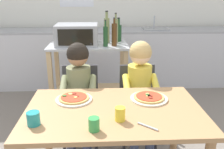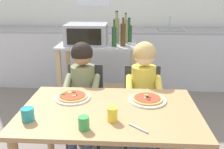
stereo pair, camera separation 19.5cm
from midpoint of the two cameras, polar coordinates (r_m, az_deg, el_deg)
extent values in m
plane|color=slate|center=(3.06, -2.61, -10.86)|extent=(11.19, 11.19, 0.00)
cube|color=white|center=(4.40, -3.00, 16.61)|extent=(5.11, 0.12, 2.70)
cube|color=silver|center=(4.13, -2.79, 3.73)|extent=(4.60, 0.60, 0.89)
cube|color=#9E9EA3|center=(4.04, -2.90, 10.02)|extent=(4.60, 0.60, 0.03)
cube|color=gray|center=(4.11, 8.57, 10.19)|extent=(0.40, 0.33, 0.02)
cylinder|color=#B7BABF|center=(4.22, 8.33, 11.80)|extent=(0.02, 0.02, 0.20)
cube|color=#B7BABF|center=(2.95, -7.36, 6.66)|extent=(0.92, 0.54, 0.02)
cube|color=tan|center=(3.12, -6.92, -3.85)|extent=(0.84, 0.50, 0.02)
cube|color=tan|center=(2.92, -15.55, -3.35)|extent=(0.05, 0.05, 0.89)
cube|color=tan|center=(2.86, 1.10, -3.17)|extent=(0.05, 0.05, 0.89)
cube|color=tan|center=(3.34, -13.92, -0.42)|extent=(0.05, 0.05, 0.89)
cube|color=tan|center=(3.28, 0.57, -0.20)|extent=(0.05, 0.05, 0.89)
cube|color=#999BA0|center=(2.92, -9.95, 9.00)|extent=(0.47, 0.38, 0.23)
cube|color=black|center=(2.73, -10.42, 8.33)|extent=(0.38, 0.01, 0.18)
cylinder|color=black|center=(2.73, -6.88, 6.98)|extent=(0.02, 0.01, 0.02)
cylinder|color=#4C2D14|center=(2.80, -1.48, 9.05)|extent=(0.06, 0.06, 0.25)
cylinder|color=#4C2D14|center=(2.78, -1.51, 12.14)|extent=(0.02, 0.02, 0.05)
cylinder|color=black|center=(2.77, -1.52, 12.79)|extent=(0.02, 0.02, 0.01)
cylinder|color=#1E4723|center=(2.78, -3.52, 8.62)|extent=(0.05, 0.05, 0.22)
cylinder|color=#1E4723|center=(2.76, -3.58, 11.50)|extent=(0.02, 0.02, 0.06)
cylinder|color=black|center=(2.76, -3.59, 12.28)|extent=(0.02, 0.02, 0.01)
cylinder|color=#1E4723|center=(3.08, -0.33, 9.43)|extent=(0.07, 0.07, 0.20)
cylinder|color=#1E4723|center=(3.06, -0.33, 11.97)|extent=(0.03, 0.03, 0.08)
cylinder|color=black|center=(3.05, -0.33, 12.80)|extent=(0.03, 0.03, 0.01)
cylinder|color=olive|center=(2.98, -3.10, 10.00)|extent=(0.06, 0.06, 0.29)
cylinder|color=olive|center=(2.96, -3.16, 13.45)|extent=(0.03, 0.03, 0.07)
cylinder|color=black|center=(2.96, -3.18, 14.26)|extent=(0.03, 0.03, 0.01)
cylinder|color=olive|center=(2.98, -1.04, 9.90)|extent=(0.06, 0.06, 0.28)
cylinder|color=olive|center=(2.96, -1.06, 13.12)|extent=(0.02, 0.02, 0.06)
cylinder|color=black|center=(2.96, -1.07, 13.83)|extent=(0.03, 0.03, 0.01)
cube|color=#AD7F51|center=(1.73, -2.76, -8.42)|extent=(1.22, 0.77, 0.03)
cylinder|color=#AD7F51|center=(2.27, -17.03, -12.86)|extent=(0.06, 0.06, 0.70)
cylinder|color=#AD7F51|center=(2.26, 11.76, -12.44)|extent=(0.06, 0.06, 0.70)
cube|color=#333338|center=(2.43, -9.61, -7.61)|extent=(0.36, 0.36, 0.04)
cube|color=#333338|center=(2.50, -9.44, -2.09)|extent=(0.34, 0.03, 0.38)
cylinder|color=#333338|center=(2.40, -6.06, -13.92)|extent=(0.03, 0.03, 0.42)
cylinder|color=#333338|center=(2.43, -13.34, -13.81)|extent=(0.03, 0.03, 0.42)
cylinder|color=#333338|center=(2.65, -5.72, -10.43)|extent=(0.03, 0.03, 0.42)
cylinder|color=#333338|center=(2.69, -12.23, -10.40)|extent=(0.03, 0.03, 0.42)
cube|color=#333338|center=(2.41, 3.78, -7.59)|extent=(0.36, 0.36, 0.04)
cube|color=#333338|center=(2.48, 3.46, -2.02)|extent=(0.34, 0.03, 0.38)
cylinder|color=#333338|center=(2.41, 7.71, -13.74)|extent=(0.03, 0.03, 0.42)
cylinder|color=#333338|center=(2.38, 0.37, -14.04)|extent=(0.03, 0.03, 0.42)
cylinder|color=#333338|center=(2.67, 6.57, -10.30)|extent=(0.03, 0.03, 0.42)
cylinder|color=#333338|center=(2.64, 0.01, -10.52)|extent=(0.03, 0.03, 0.42)
cube|color=#424C6B|center=(2.28, -8.30, -8.26)|extent=(0.10, 0.30, 0.10)
cylinder|color=#424C6B|center=(2.29, -8.31, -15.10)|extent=(0.08, 0.08, 0.44)
cube|color=#424C6B|center=(2.30, -11.81, -8.25)|extent=(0.10, 0.30, 0.10)
cylinder|color=#424C6B|center=(2.31, -11.89, -15.03)|extent=(0.08, 0.08, 0.44)
cylinder|color=#7A7F56|center=(2.22, -6.93, -2.67)|extent=(0.06, 0.26, 0.15)
cylinder|color=#7A7F56|center=(2.26, -13.53, -2.73)|extent=(0.06, 0.26, 0.15)
cylinder|color=#7A7F56|center=(2.34, -9.91, -2.66)|extent=(0.22, 0.22, 0.37)
sphere|color=#A37556|center=(2.25, -10.32, 4.24)|extent=(0.19, 0.19, 0.19)
sphere|color=black|center=(2.25, -10.34, 4.66)|extent=(0.20, 0.20, 0.20)
cube|color=#424C6B|center=(2.28, 5.96, -8.18)|extent=(0.10, 0.30, 0.10)
cylinder|color=#424C6B|center=(2.29, 6.24, -15.02)|extent=(0.08, 0.08, 0.44)
cube|color=#424C6B|center=(2.26, 2.42, -8.30)|extent=(0.10, 0.30, 0.10)
cylinder|color=#424C6B|center=(2.27, 2.63, -15.18)|extent=(0.08, 0.08, 0.44)
cylinder|color=yellow|center=(2.23, 7.52, -2.41)|extent=(0.06, 0.26, 0.15)
cylinder|color=yellow|center=(2.20, 0.85, -2.55)|extent=(0.06, 0.26, 0.15)
cylinder|color=yellow|center=(2.32, 3.90, -2.48)|extent=(0.22, 0.22, 0.38)
sphere|color=beige|center=(2.23, 4.06, 4.66)|extent=(0.19, 0.19, 0.19)
sphere|color=tan|center=(2.23, 4.07, 5.09)|extent=(0.20, 0.20, 0.20)
cylinder|color=white|center=(1.89, -11.65, -5.65)|extent=(0.27, 0.27, 0.01)
cylinder|color=tan|center=(1.89, -11.67, -5.32)|extent=(0.23, 0.23, 0.01)
cylinder|color=#B23D23|center=(1.89, -11.68, -5.10)|extent=(0.19, 0.19, 0.00)
cylinder|color=#386628|center=(1.91, -13.75, -4.80)|extent=(0.03, 0.03, 0.01)
cylinder|color=maroon|center=(1.94, -11.55, -4.32)|extent=(0.03, 0.03, 0.01)
cylinder|color=#DBC666|center=(1.87, -11.31, -5.20)|extent=(0.03, 0.03, 0.01)
cylinder|color=#DBC666|center=(1.93, -12.41, -4.44)|extent=(0.03, 0.03, 0.01)
cylinder|color=maroon|center=(1.89, -11.06, -4.90)|extent=(0.03, 0.03, 0.01)
cylinder|color=beige|center=(1.88, 5.52, -5.56)|extent=(0.28, 0.28, 0.01)
cylinder|color=tan|center=(1.87, 5.53, -5.23)|extent=(0.23, 0.23, 0.01)
cylinder|color=#B23D23|center=(1.87, 5.54, -5.00)|extent=(0.19, 0.19, 0.00)
cylinder|color=maroon|center=(1.86, 5.59, -5.03)|extent=(0.02, 0.02, 0.01)
cylinder|color=maroon|center=(1.83, 5.81, -5.38)|extent=(0.03, 0.03, 0.01)
cylinder|color=#386628|center=(1.88, 5.26, -4.75)|extent=(0.03, 0.03, 0.01)
cylinder|color=maroon|center=(1.87, 5.84, -4.89)|extent=(0.03, 0.03, 0.01)
cylinder|color=#DBC666|center=(1.90, 5.21, -4.50)|extent=(0.03, 0.03, 0.01)
cylinder|color=#DBC666|center=(1.86, 5.21, -4.99)|extent=(0.03, 0.03, 0.01)
cylinder|color=yellow|center=(1.56, -1.73, -9.12)|extent=(0.07, 0.07, 0.09)
cylinder|color=teal|center=(1.62, -20.94, -9.50)|extent=(0.08, 0.08, 0.08)
cylinder|color=green|center=(1.48, -8.01, -11.31)|extent=(0.07, 0.07, 0.08)
cylinder|color=#B7BABF|center=(1.51, 4.47, -11.86)|extent=(0.11, 0.10, 0.01)
camera|label=1|loc=(0.10, -92.86, -0.97)|focal=39.91mm
camera|label=2|loc=(0.10, 87.14, 0.97)|focal=39.91mm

